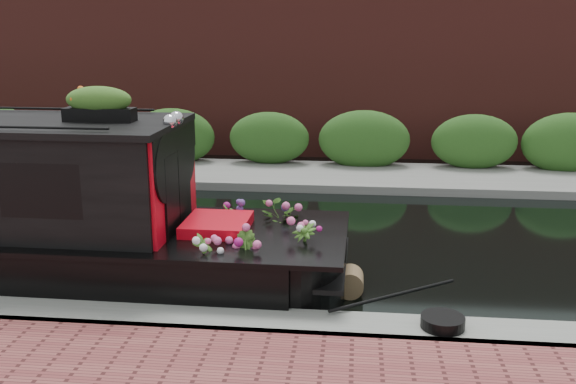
# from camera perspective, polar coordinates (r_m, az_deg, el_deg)

# --- Properties ---
(ground) EXTENTS (80.00, 80.00, 0.00)m
(ground) POSITION_cam_1_polar(r_m,az_deg,el_deg) (10.24, -5.06, -4.19)
(ground) COLOR black
(ground) RESTS_ON ground
(near_bank_coping) EXTENTS (40.00, 0.60, 0.50)m
(near_bank_coping) POSITION_cam_1_polar(r_m,az_deg,el_deg) (7.28, -10.17, -12.47)
(near_bank_coping) COLOR gray
(near_bank_coping) RESTS_ON ground
(far_bank_path) EXTENTS (40.00, 2.40, 0.34)m
(far_bank_path) POSITION_cam_1_polar(r_m,az_deg,el_deg) (14.23, -1.81, 1.21)
(far_bank_path) COLOR slate
(far_bank_path) RESTS_ON ground
(far_hedge) EXTENTS (40.00, 1.10, 2.80)m
(far_hedge) POSITION_cam_1_polar(r_m,az_deg,el_deg) (15.09, -1.34, 2.00)
(far_hedge) COLOR #28531B
(far_hedge) RESTS_ON ground
(far_brick_wall) EXTENTS (40.00, 1.00, 8.00)m
(far_brick_wall) POSITION_cam_1_polar(r_m,az_deg,el_deg) (17.14, -0.42, 3.52)
(far_brick_wall) COLOR #57221D
(far_brick_wall) RESTS_ON ground
(rope_fender) EXTENTS (0.34, 0.38, 0.34)m
(rope_fender) POSITION_cam_1_polar(r_m,az_deg,el_deg) (8.15, 5.53, -7.94)
(rope_fender) COLOR brown
(rope_fender) RESTS_ON ground
(coiled_mooring_rope) EXTENTS (0.46, 0.46, 0.12)m
(coiled_mooring_rope) POSITION_cam_1_polar(r_m,az_deg,el_deg) (6.96, 13.58, -11.15)
(coiled_mooring_rope) COLOR black
(coiled_mooring_rope) RESTS_ON near_bank_coping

